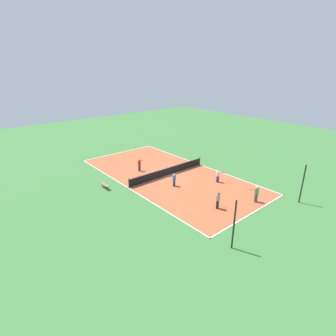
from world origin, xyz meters
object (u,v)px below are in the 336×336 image
at_px(player_near_white, 218,175).
at_px(tennis_ball_right_alley, 133,168).
at_px(tennis_net, 168,171).
at_px(player_far_green, 256,193).
at_px(player_coach_red, 139,164).
at_px(fence_post_back_right, 234,225).
at_px(player_baseline_gray, 218,199).
at_px(bench, 105,185).
at_px(fence_post_back_left, 302,184).
at_px(player_near_blue, 174,179).
at_px(tennis_ball_near_net, 191,222).

height_order(player_near_white, tennis_ball_right_alley, player_near_white).
bearing_deg(tennis_net, player_far_green, 101.62).
bearing_deg(player_near_white, tennis_ball_right_alley, 151.82).
height_order(player_coach_red, player_near_white, player_coach_red).
height_order(tennis_net, player_near_white, player_near_white).
bearing_deg(fence_post_back_right, tennis_net, -111.52).
height_order(player_coach_red, player_baseline_gray, player_baseline_gray).
xyz_separation_m(player_near_white, fence_post_back_right, (7.88, 7.80, 1.03)).
bearing_deg(fence_post_back_right, bench, -81.48).
xyz_separation_m(tennis_net, player_near_white, (-2.87, 4.91, 0.27)).
height_order(fence_post_back_left, fence_post_back_right, same).
height_order(tennis_net, player_near_blue, player_near_blue).
bearing_deg(tennis_ball_near_net, tennis_ball_right_alley, -103.39).
distance_m(bench, tennis_ball_near_net, 10.46).
bearing_deg(player_coach_red, tennis_ball_near_net, -129.30).
relative_size(player_coach_red, player_near_white, 1.07).
xyz_separation_m(player_far_green, fence_post_back_left, (-2.94, 2.66, 0.93)).
bearing_deg(player_baseline_gray, tennis_ball_right_alley, 65.25).
bearing_deg(player_coach_red, tennis_ball_right_alley, 71.26).
bearing_deg(bench, player_far_green, 38.42).
bearing_deg(tennis_ball_right_alley, bench, 27.69).
bearing_deg(tennis_ball_near_net, fence_post_back_right, 89.20).
xyz_separation_m(player_near_blue, tennis_ball_right_alley, (0.46, -6.98, -0.74)).
relative_size(player_coach_red, player_far_green, 0.95).
xyz_separation_m(player_baseline_gray, fence_post_back_right, (3.43, 4.13, 0.93)).
xyz_separation_m(bench, fence_post_back_right, (-2.14, 14.28, 1.46)).
relative_size(bench, player_near_white, 1.06).
relative_size(player_near_white, tennis_ball_near_net, 20.54).
height_order(bench, tennis_ball_near_net, bench).
distance_m(tennis_net, fence_post_back_left, 13.72).
bearing_deg(tennis_net, player_coach_red, -61.24).
bearing_deg(tennis_ball_near_net, fence_post_back_left, 157.85).
bearing_deg(player_near_blue, tennis_ball_right_alley, -47.70).
height_order(player_near_blue, player_baseline_gray, player_baseline_gray).
bearing_deg(player_near_white, fence_post_back_right, -100.55).
relative_size(player_far_green, fence_post_back_left, 0.43).
bearing_deg(player_far_green, fence_post_back_left, 177.52).
xyz_separation_m(player_near_white, player_baseline_gray, (4.45, 3.67, 0.11)).
height_order(tennis_ball_near_net, fence_post_back_left, fence_post_back_left).
height_order(player_near_blue, fence_post_back_right, fence_post_back_right).
relative_size(player_baseline_gray, fence_post_back_right, 0.43).
bearing_deg(tennis_net, player_near_blue, 61.91).
xyz_separation_m(player_near_white, tennis_ball_near_net, (7.83, 3.74, -0.75)).
xyz_separation_m(tennis_ball_near_net, fence_post_back_right, (0.06, 4.06, 1.79)).
relative_size(bench, tennis_ball_right_alley, 21.83).
distance_m(player_near_blue, fence_post_back_left, 11.99).
distance_m(tennis_net, player_baseline_gray, 8.73).
bearing_deg(player_coach_red, player_baseline_gray, -113.31).
height_order(tennis_ball_right_alley, tennis_ball_near_net, same).
bearing_deg(player_far_green, tennis_net, -38.77).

